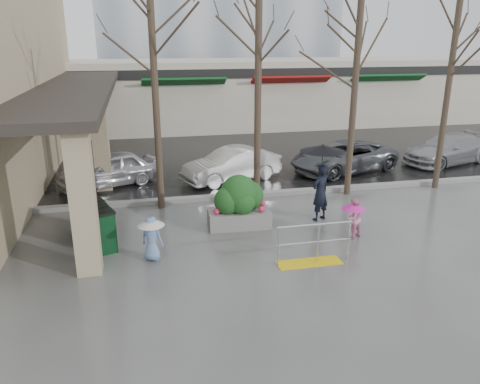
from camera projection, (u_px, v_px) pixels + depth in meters
name	position (u px, v px, depth m)	size (l,w,h in m)	color
ground	(246.00, 247.00, 12.30)	(120.00, 120.00, 0.00)	#51514F
street_asphalt	(175.00, 117.00, 32.71)	(120.00, 36.00, 0.01)	black
curb	(220.00, 197.00, 15.99)	(120.00, 0.30, 0.15)	gray
canopy_slab	(75.00, 83.00, 17.61)	(2.80, 18.00, 0.25)	#2D2823
pillar_front	(83.00, 202.00, 10.50)	(0.55, 0.55, 3.50)	tan
pillar_back	(101.00, 142.00, 16.53)	(0.55, 0.55, 3.50)	tan
storefront_row	(212.00, 94.00, 28.75)	(34.00, 6.74, 4.00)	beige
handrail	(312.00, 249.00, 11.35)	(1.90, 0.50, 1.03)	yellow
tree_west	(153.00, 44.00, 13.65)	(3.20, 3.20, 6.80)	#382B21
tree_midwest	(259.00, 39.00, 14.25)	(3.20, 3.20, 7.00)	#382B21
tree_mideast	(358.00, 51.00, 15.05)	(3.20, 3.20, 6.50)	#382B21
tree_east	(456.00, 34.00, 15.60)	(3.20, 3.20, 7.20)	#382B21
woman	(321.00, 174.00, 13.76)	(1.34, 1.34, 2.35)	black
child_pink	(353.00, 215.00, 12.75)	(0.67, 0.67, 1.12)	pink
child_blue	(152.00, 234.00, 11.42)	(0.66, 0.66, 1.14)	#6B8CBF
planter	(239.00, 202.00, 13.50)	(1.83, 1.05, 1.56)	slate
news_boxes	(98.00, 222.00, 12.54)	(1.09, 2.04, 1.12)	#0D3C1D
car_a	(108.00, 169.00, 17.27)	(1.49, 3.70, 1.26)	silver
car_b	(232.00, 165.00, 17.89)	(1.33, 3.82, 1.26)	silver
car_c	(344.00, 157.00, 19.15)	(2.09, 4.53, 1.26)	#53565A
car_d	(448.00, 149.00, 20.45)	(1.77, 4.34, 1.26)	#A2A2A7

